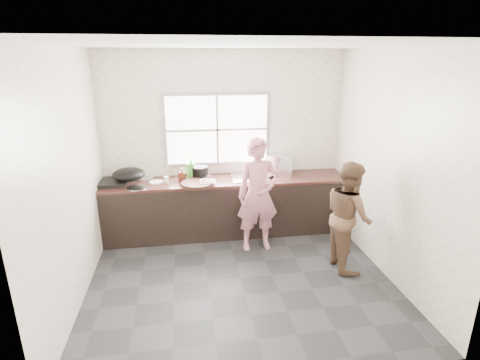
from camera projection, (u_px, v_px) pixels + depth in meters
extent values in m
cube|color=#2B2B2D|center=(240.00, 278.00, 4.60)|extent=(3.60, 3.20, 0.01)
cube|color=silver|center=(240.00, 44.00, 3.75)|extent=(3.60, 3.20, 0.01)
cube|color=silver|center=(224.00, 142.00, 5.68)|extent=(3.60, 0.01, 2.70)
cube|color=beige|center=(70.00, 181.00, 3.91)|extent=(0.01, 3.20, 2.70)
cube|color=beige|center=(390.00, 166.00, 4.44)|extent=(0.01, 3.20, 2.70)
cube|color=beige|center=(275.00, 238.00, 2.67)|extent=(3.60, 0.01, 2.70)
cube|color=black|center=(227.00, 207.00, 5.68)|extent=(3.60, 0.62, 0.82)
cube|color=#381C17|center=(227.00, 180.00, 5.55)|extent=(3.60, 0.64, 0.04)
cube|color=silver|center=(250.00, 178.00, 5.59)|extent=(0.55, 0.45, 0.02)
cylinder|color=silver|center=(248.00, 165.00, 5.73)|extent=(0.02, 0.02, 0.30)
cube|color=#9EA0A5|center=(217.00, 130.00, 5.59)|extent=(1.60, 0.05, 1.10)
cube|color=white|center=(217.00, 130.00, 5.57)|extent=(1.50, 0.01, 1.00)
imported|color=pink|center=(258.00, 199.00, 5.11)|extent=(0.56, 0.38, 1.48)
imported|color=brown|center=(348.00, 216.00, 4.67)|extent=(0.53, 0.68, 1.39)
cylinder|color=black|center=(197.00, 184.00, 5.27)|extent=(0.45, 0.45, 0.04)
cube|color=silver|center=(205.00, 177.00, 5.52)|extent=(0.22, 0.20, 0.01)
imported|color=white|center=(208.00, 183.00, 5.30)|extent=(0.25, 0.25, 0.06)
imported|color=white|center=(266.00, 175.00, 5.65)|extent=(0.24, 0.24, 0.06)
imported|color=silver|center=(257.00, 180.00, 5.39)|extent=(0.20, 0.20, 0.06)
cylinder|color=black|center=(200.00, 172.00, 5.57)|extent=(0.30, 0.30, 0.18)
cylinder|color=silver|center=(156.00, 182.00, 5.38)|extent=(0.21, 0.21, 0.02)
imported|color=green|center=(191.00, 168.00, 5.52)|extent=(0.15, 0.15, 0.32)
imported|color=#501F14|center=(182.00, 175.00, 5.44)|extent=(0.10, 0.11, 0.18)
imported|color=#441E11|center=(198.00, 171.00, 5.67)|extent=(0.16, 0.16, 0.15)
cylinder|color=white|center=(166.00, 180.00, 5.36)|extent=(0.09, 0.09, 0.10)
cube|color=black|center=(111.00, 182.00, 5.31)|extent=(0.45, 0.45, 0.06)
ellipsoid|color=black|center=(129.00, 174.00, 5.28)|extent=(0.52, 0.52, 0.17)
cube|color=silver|center=(279.00, 164.00, 5.78)|extent=(0.48, 0.41, 0.31)
cylinder|color=#A6A8AD|center=(137.00, 188.00, 5.15)|extent=(0.28, 0.28, 0.01)
cylinder|color=silver|center=(145.00, 178.00, 5.58)|extent=(0.35, 0.35, 0.01)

